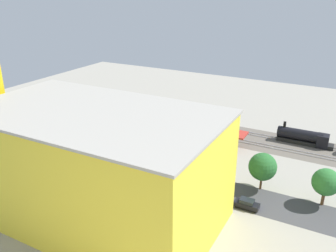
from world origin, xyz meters
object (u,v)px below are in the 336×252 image
(parked_car_2, at_px, (175,185))
(box_truck_1, at_px, (102,154))
(street_tree_1, at_px, (263,167))
(freight_coach_far, at_px, (119,107))
(street_tree_0, at_px, (65,123))
(locomotive, at_px, (305,137))
(parked_car_4, at_px, (119,170))
(box_truck_0, at_px, (125,161))
(parked_car_3, at_px, (146,176))
(traffic_light, at_px, (134,159))
(parked_car_5, at_px, (94,162))
(platform_canopy_near, at_px, (155,119))
(parked_car_1, at_px, (211,195))
(street_tree_2, at_px, (326,182))
(construction_building, at_px, (97,167))
(parked_car_0, at_px, (247,204))

(parked_car_2, xyz_separation_m, box_truck_1, (20.20, -2.74, 0.86))
(street_tree_1, bearing_deg, freight_coach_far, -22.86)
(street_tree_0, bearing_deg, locomotive, -153.76)
(box_truck_1, bearing_deg, parked_car_4, 156.62)
(box_truck_0, height_order, street_tree_1, street_tree_1)
(parked_car_3, bearing_deg, traffic_light, 30.68)
(locomotive, bearing_deg, box_truck_1, 38.86)
(parked_car_3, height_order, box_truck_1, box_truck_1)
(freight_coach_far, distance_m, parked_car_4, 35.31)
(parked_car_5, xyz_separation_m, box_truck_1, (-0.44, -2.48, 0.88))
(box_truck_0, bearing_deg, locomotive, -135.66)
(platform_canopy_near, height_order, parked_car_3, platform_canopy_near)
(locomotive, height_order, parked_car_2, locomotive)
(parked_car_1, xyz_separation_m, box_truck_1, (27.85, -2.67, 0.96))
(parked_car_1, distance_m, street_tree_2, 20.69)
(construction_building, bearing_deg, parked_car_2, -118.74)
(construction_building, bearing_deg, parked_car_1, -137.57)
(parked_car_4, height_order, box_truck_0, box_truck_0)
(platform_canopy_near, distance_m, parked_car_0, 40.65)
(parked_car_1, distance_m, box_truck_0, 21.42)
(street_tree_2, bearing_deg, freight_coach_far, -18.94)
(street_tree_1, bearing_deg, parked_car_5, 12.21)
(parked_car_5, bearing_deg, freight_coach_far, -64.70)
(parked_car_3, xyz_separation_m, street_tree_2, (-33.36, -7.47, 3.92))
(platform_canopy_near, xyz_separation_m, locomotive, (-37.84, -10.70, -1.98))
(construction_building, distance_m, box_truck_1, 22.31)
(parked_car_4, height_order, traffic_light, traffic_light)
(parked_car_5, height_order, street_tree_2, street_tree_2)
(construction_building, relative_size, traffic_light, 5.55)
(construction_building, distance_m, box_truck_0, 19.04)
(platform_canopy_near, xyz_separation_m, street_tree_1, (-33.49, 15.92, 1.11))
(parked_car_0, xyz_separation_m, parked_car_4, (28.06, 0.35, -0.07))
(locomotive, xyz_separation_m, construction_building, (26.90, 48.51, 7.65))
(street_tree_0, bearing_deg, parked_car_1, 170.26)
(box_truck_0, height_order, street_tree_2, street_tree_2)
(street_tree_2, bearing_deg, street_tree_0, 0.35)
(parked_car_3, bearing_deg, freight_coach_far, -46.18)
(construction_building, relative_size, box_truck_1, 4.07)
(construction_building, bearing_deg, locomotive, -119.14)
(parked_car_2, xyz_separation_m, parked_car_4, (13.65, 0.09, -0.09))
(box_truck_1, relative_size, street_tree_1, 1.30)
(box_truck_0, height_order, traffic_light, traffic_light)
(platform_canopy_near, distance_m, street_tree_1, 37.10)
(street_tree_2, bearing_deg, parked_car_3, 12.62)
(parked_car_4, height_order, street_tree_0, street_tree_0)
(locomotive, bearing_deg, street_tree_0, 26.24)
(box_truck_0, relative_size, street_tree_1, 1.11)
(parked_car_0, relative_size, box_truck_0, 0.53)
(street_tree_0, distance_m, street_tree_2, 62.01)
(parked_car_1, height_order, box_truck_1, box_truck_1)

